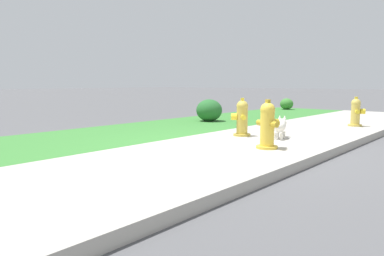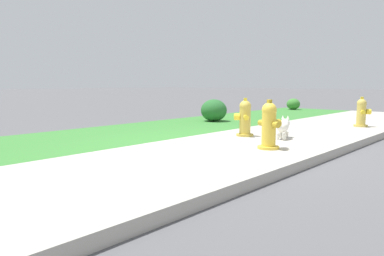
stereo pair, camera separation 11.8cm
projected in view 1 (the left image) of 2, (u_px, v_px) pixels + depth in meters
ground_plane at (233, 147)px, 5.68m from camera, size 120.00×120.00×0.00m
sidewalk_pavement at (233, 147)px, 5.68m from camera, size 18.00×2.56×0.01m
grass_verge at (123, 133)px, 7.33m from camera, size 18.00×2.61×0.01m
street_curb at (321, 154)px, 4.81m from camera, size 18.00×0.16×0.12m
fire_hydrant_mid_block at (268, 125)px, 5.51m from camera, size 0.37×0.40×0.74m
fire_hydrant_by_grass_verge at (242, 118)px, 6.83m from camera, size 0.35×0.35×0.71m
fire_hydrant_far_end at (356, 112)px, 8.38m from camera, size 0.37×0.35×0.67m
small_white_dog at (280, 126)px, 6.53m from camera, size 0.55×0.31×0.40m
shrub_bush_far_verge at (209, 110)px, 9.57m from camera, size 0.66×0.66×0.56m
shrub_bush_mid_verge at (287, 104)px, 13.86m from camera, size 0.48×0.48×0.41m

